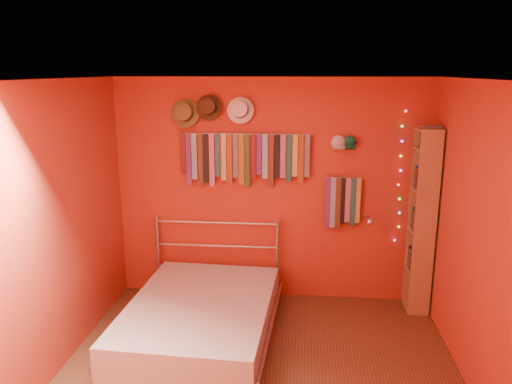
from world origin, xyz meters
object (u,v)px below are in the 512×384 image
(bookshelf, at_px, (426,221))
(bed, at_px, (200,319))
(tie_rack, at_px, (243,157))
(reading_lamp, at_px, (369,221))

(bookshelf, xyz_separation_m, bed, (-2.27, -0.87, -0.80))
(bookshelf, relative_size, bed, 1.01)
(tie_rack, xyz_separation_m, bed, (-0.30, -1.02, -1.42))
(bookshelf, bearing_deg, bed, -159.14)
(tie_rack, distance_m, bed, 1.78)
(bookshelf, bearing_deg, tie_rack, 175.50)
(tie_rack, xyz_separation_m, reading_lamp, (1.37, -0.19, -0.63))
(reading_lamp, bearing_deg, bookshelf, 3.38)
(tie_rack, bearing_deg, bed, -106.61)
(tie_rack, height_order, bookshelf, bookshelf)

